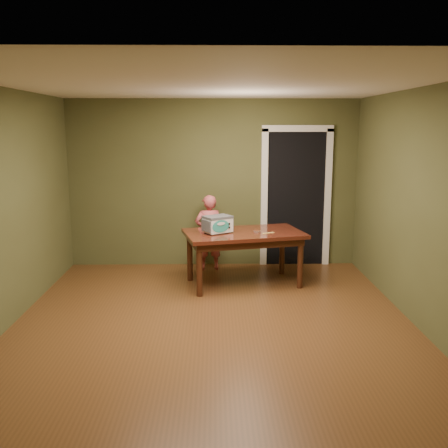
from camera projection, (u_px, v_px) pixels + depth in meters
The scene contains 8 objects.
floor at pixel (213, 324), 5.59m from camera, with size 5.00×5.00×0.00m, color brown.
room_shell at pixel (213, 172), 5.26m from camera, with size 4.52×5.02×2.61m.
doorway at pixel (293, 196), 8.14m from camera, with size 1.10×0.66×2.25m.
dining_table at pixel (244, 239), 6.90m from camera, with size 1.76×1.24×0.75m.
toy_oven at pixel (218, 224), 6.79m from camera, with size 0.44×0.41×0.24m.
baking_pan at pixel (257, 231), 6.85m from camera, with size 0.10×0.10×0.02m.
spatula at pixel (268, 233), 6.79m from camera, with size 0.18×0.03×0.01m, color #FFE26E.
child at pixel (209, 233), 7.63m from camera, with size 0.42×0.28×1.17m, color #CF5559.
Camera 1 is at (0.02, -5.27, 2.18)m, focal length 40.00 mm.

